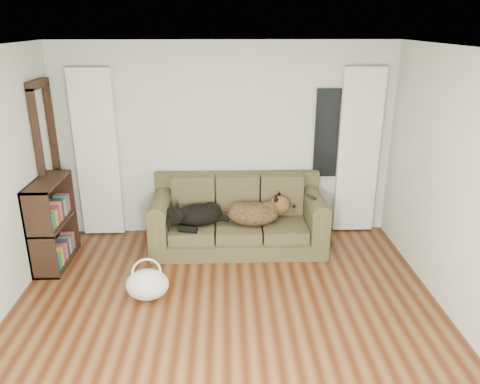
{
  "coord_description": "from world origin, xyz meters",
  "views": [
    {
      "loc": [
        0.0,
        -3.63,
        2.82
      ],
      "look_at": [
        0.17,
        1.6,
        0.9
      ],
      "focal_mm": 35.0,
      "sensor_mm": 36.0,
      "label": 1
    }
  ],
  "objects_px": {
    "tote_bag": "(147,285)",
    "dog_shepherd": "(256,213)",
    "sofa": "(238,214)",
    "bookshelf": "(53,225)",
    "dog_black_lab": "(196,215)"
  },
  "relations": [
    {
      "from": "tote_bag",
      "to": "dog_shepherd",
      "type": "bearing_deg",
      "value": 43.75
    },
    {
      "from": "sofa",
      "to": "bookshelf",
      "type": "xyz_separation_m",
      "value": [
        -2.25,
        -0.38,
        0.05
      ]
    },
    {
      "from": "dog_shepherd",
      "to": "dog_black_lab",
      "type": "bearing_deg",
      "value": 6.65
    },
    {
      "from": "sofa",
      "to": "tote_bag",
      "type": "bearing_deg",
      "value": -129.48
    },
    {
      "from": "dog_black_lab",
      "to": "sofa",
      "type": "bearing_deg",
      "value": -3.26
    },
    {
      "from": "tote_bag",
      "to": "sofa",
      "type": "bearing_deg",
      "value": 50.52
    },
    {
      "from": "sofa",
      "to": "bookshelf",
      "type": "distance_m",
      "value": 2.28
    },
    {
      "from": "bookshelf",
      "to": "tote_bag",
      "type": "bearing_deg",
      "value": -34.51
    },
    {
      "from": "sofa",
      "to": "tote_bag",
      "type": "distance_m",
      "value": 1.61
    },
    {
      "from": "dog_shepherd",
      "to": "tote_bag",
      "type": "xyz_separation_m",
      "value": [
        -1.24,
        -1.18,
        -0.33
      ]
    },
    {
      "from": "tote_bag",
      "to": "bookshelf",
      "type": "height_order",
      "value": "bookshelf"
    },
    {
      "from": "dog_shepherd",
      "to": "tote_bag",
      "type": "relative_size",
      "value": 1.52
    },
    {
      "from": "dog_black_lab",
      "to": "tote_bag",
      "type": "distance_m",
      "value": 1.28
    },
    {
      "from": "dog_shepherd",
      "to": "bookshelf",
      "type": "bearing_deg",
      "value": 12.05
    },
    {
      "from": "dog_black_lab",
      "to": "tote_bag",
      "type": "relative_size",
      "value": 1.37
    }
  ]
}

